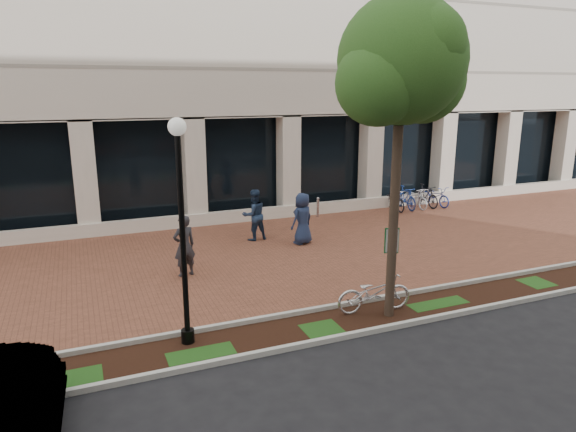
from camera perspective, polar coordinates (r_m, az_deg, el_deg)
name	(u,v)px	position (r m, az deg, el deg)	size (l,w,h in m)	color
ground	(289,253)	(17.00, 0.13, -4.11)	(120.00, 120.00, 0.00)	black
brick_plaza	(289,253)	(17.00, 0.13, -4.09)	(40.00, 9.00, 0.01)	brown
planting_strip	(373,316)	(12.65, 9.45, -10.89)	(40.00, 1.50, 0.01)	black
curb_plaza_side	(358,302)	(13.21, 7.73, -9.45)	(40.00, 0.12, 0.12)	#BABAAF
curb_street_side	(391,327)	(12.06, 11.37, -11.99)	(40.00, 0.12, 0.12)	#BABAAF
parking_sign	(390,257)	(12.38, 11.28, -4.44)	(0.34, 0.07, 2.22)	#153B16
lamppost	(182,222)	(10.55, -11.71, -0.65)	(0.36, 0.36, 4.75)	black
street_tree	(402,69)	(11.65, 12.60, 15.63)	(3.30, 2.75, 7.25)	#413225
locked_bicycle	(374,293)	(12.69, 9.53, -8.39)	(0.65, 1.88, 0.99)	silver
pedestrian_left	(184,246)	(15.00, -11.45, -3.26)	(0.66, 0.43, 1.81)	#29282E
pedestrian_mid	(254,215)	(18.23, -3.79, 0.12)	(0.89, 0.70, 1.84)	#1D2E4A
pedestrian_right	(302,219)	(17.75, 1.61, -0.29)	(0.88, 0.57, 1.81)	#1B2745
bollard	(318,207)	(21.58, 3.33, 1.02)	(0.12, 0.12, 0.87)	#ACADB1
bike_rack_cluster	(415,197)	(23.95, 13.98, 2.02)	(3.00, 1.82, 1.03)	black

